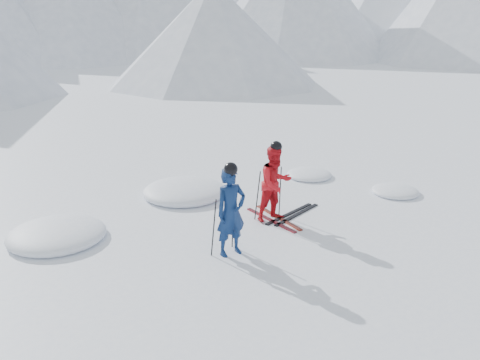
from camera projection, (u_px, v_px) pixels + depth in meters
ground at (314, 215)px, 11.73m from camera, size 160.00×160.00×0.00m
skier_blue at (231, 212)px, 9.57m from camera, size 0.67×0.47×1.73m
skier_red at (275, 184)px, 11.22m from camera, size 0.90×0.74×1.71m
pole_blue_left at (214, 228)px, 9.59m from camera, size 0.12×0.08×1.15m
pole_blue_right at (233, 219)px, 10.00m from camera, size 0.12×0.07×1.15m
pole_red_left at (258, 196)px, 11.31m from camera, size 0.12×0.09×1.14m
pole_red_right at (280, 191)px, 11.60m from camera, size 0.12×0.08×1.14m
ski_worn_left at (271, 220)px, 11.41m from camera, size 0.23×1.70×0.03m
ski_worn_right at (278, 217)px, 11.55m from camera, size 0.34×1.69×0.03m
ski_loose_a at (289, 214)px, 11.76m from camera, size 1.69×0.36×0.03m
ski_loose_b at (297, 215)px, 11.71m from camera, size 1.68×0.42×0.03m
snow_lumps at (177, 207)px, 12.23m from camera, size 9.42×5.02×0.47m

